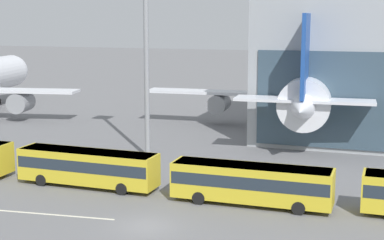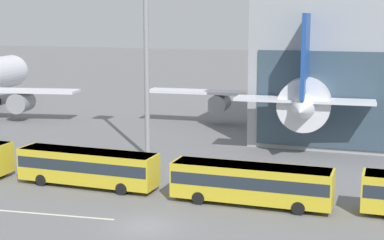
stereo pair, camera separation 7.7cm
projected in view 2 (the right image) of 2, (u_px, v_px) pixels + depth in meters
ground_plane at (146, 226)px, 40.41m from camera, size 440.00×440.00×0.00m
airliner_at_gate_far at (315, 88)px, 75.67m from camera, size 44.33×44.17×14.60m
shuttle_bus_2 at (87, 165)px, 49.67m from camera, size 12.35×2.90×3.09m
shuttle_bus_3 at (251, 182)px, 44.76m from camera, size 12.32×2.79×3.09m
lane_stripe_0 at (55, 215)px, 42.74m from camera, size 9.15×1.20×0.01m
lane_stripe_1 at (220, 192)px, 48.24m from camera, size 6.03×0.83×0.01m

